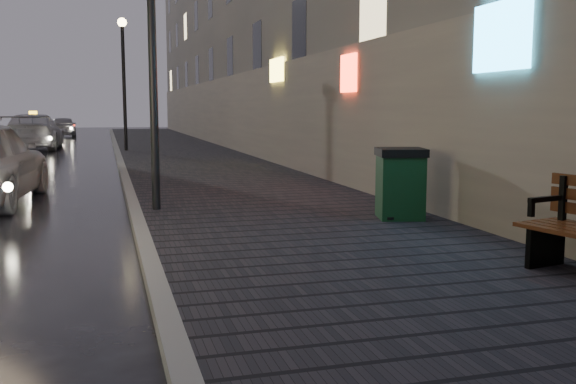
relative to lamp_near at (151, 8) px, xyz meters
The scene contains 8 objects.
sidewalk 15.52m from the lamp_near, 82.22° to the left, with size 4.60×58.00×0.15m, color black.
curb 15.39m from the lamp_near, 91.34° to the left, with size 0.20×58.00×0.15m, color slate.
building_near 19.94m from the lamp_near, 74.55° to the left, with size 1.80×50.00×13.00m, color #605B54.
lamp_near is the anchor object (origin of this frame).
lamp_far 16.00m from the lamp_near, 90.00° to the left, with size 0.36×0.36×5.28m.
trash_bin 4.95m from the lamp_near, 28.35° to the right, with size 0.87×0.87×1.10m.
taxi_mid 20.52m from the lamp_near, 101.01° to the left, with size 2.23×5.49×1.59m, color silver.
car_far 33.28m from the lamp_near, 95.90° to the left, with size 1.56×3.89×1.32m, color #94939B.
Camera 1 is at (1.05, -5.00, 1.86)m, focal length 40.00 mm.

